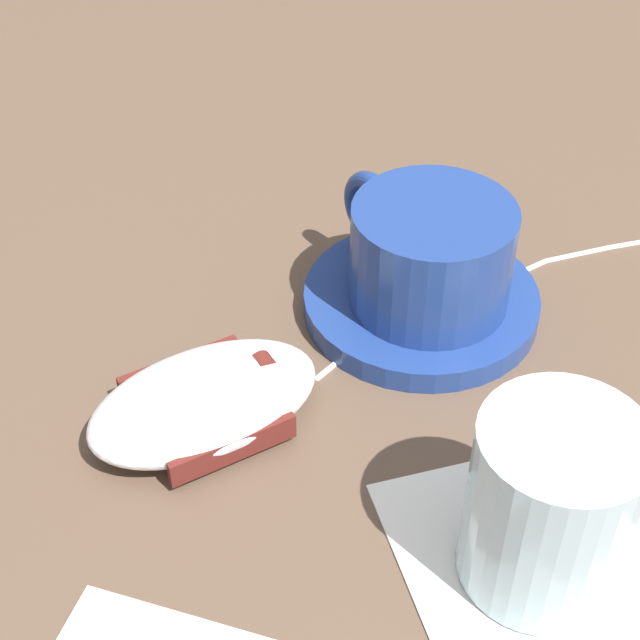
{
  "coord_description": "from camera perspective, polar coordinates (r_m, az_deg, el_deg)",
  "views": [
    {
      "loc": [
        0.18,
        0.26,
        0.35
      ],
      "look_at": [
        -0.03,
        -0.04,
        0.03
      ],
      "focal_mm": 55.0,
      "sensor_mm": 36.0,
      "label": 1
    }
  ],
  "objects": [
    {
      "name": "ground_plane",
      "position": [
        0.47,
        -0.47,
        -6.7
      ],
      "size": [
        3.0,
        3.0,
        0.0
      ],
      "primitive_type": "plane",
      "color": "brown"
    },
    {
      "name": "saucer",
      "position": [
        0.54,
        5.88,
        1.06
      ],
      "size": [
        0.13,
        0.13,
        0.01
      ],
      "primitive_type": "cylinder",
      "color": "navy",
      "rests_on": "ground"
    },
    {
      "name": "coffee_cup",
      "position": [
        0.51,
        6.34,
        3.87
      ],
      "size": [
        0.09,
        0.11,
        0.06
      ],
      "color": "navy",
      "rests_on": "saucer"
    },
    {
      "name": "computer_mouse",
      "position": [
        0.47,
        -6.72,
        -4.72
      ],
      "size": [
        0.12,
        0.08,
        0.03
      ],
      "color": "silver",
      "rests_on": "ground"
    },
    {
      "name": "mouse_cable",
      "position": [
        0.57,
        11.94,
        2.28
      ],
      "size": [
        0.27,
        0.07,
        0.0
      ],
      "color": "white",
      "rests_on": "ground"
    },
    {
      "name": "napkin_under_glass",
      "position": [
        0.44,
        13.09,
        -13.56
      ],
      "size": [
        0.15,
        0.15,
        0.0
      ],
      "primitive_type": "cube",
      "rotation": [
        0.0,
        0.0,
        -0.34
      ],
      "color": "silver",
      "rests_on": "ground"
    },
    {
      "name": "drinking_glass",
      "position": [
        0.4,
        13.28,
        -10.43
      ],
      "size": [
        0.07,
        0.07,
        0.08
      ],
      "primitive_type": "cylinder",
      "color": "silver",
      "rests_on": "napkin_under_glass"
    }
  ]
}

